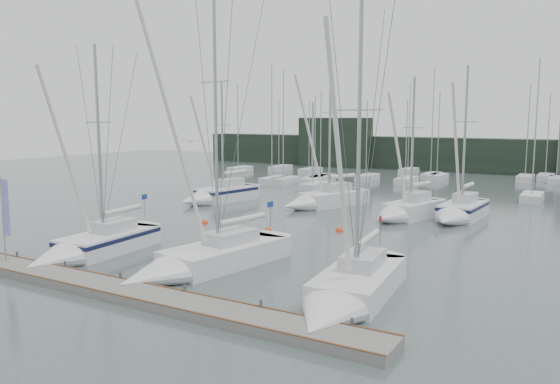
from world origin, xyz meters
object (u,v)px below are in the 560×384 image
(sailboat_near_right, at_px, (345,296))
(dock_banner, at_px, (5,212))
(sailboat_mid_b, at_px, (319,201))
(buoy_a, at_px, (268,231))
(sailboat_mid_d, at_px, (458,213))
(buoy_b, at_px, (340,231))
(sailboat_near_left, at_px, (87,248))
(sailboat_mid_a, at_px, (215,196))
(sailboat_near_center, at_px, (193,263))
(sailboat_mid_c, at_px, (403,212))
(buoy_c, at_px, (204,223))

(sailboat_near_right, relative_size, dock_banner, 3.12)
(sailboat_mid_b, height_order, buoy_a, sailboat_mid_b)
(sailboat_mid_d, xyz_separation_m, buoy_b, (-6.42, -8.25, -0.63))
(sailboat_near_left, distance_m, sailboat_mid_a, 21.20)
(dock_banner, bearing_deg, buoy_a, 67.04)
(sailboat_mid_a, relative_size, sailboat_mid_d, 0.94)
(sailboat_near_center, bearing_deg, dock_banner, -145.34)
(sailboat_mid_c, xyz_separation_m, buoy_b, (-2.61, -6.48, -0.63))
(sailboat_mid_a, bearing_deg, sailboat_mid_d, 16.07)
(sailboat_near_center, relative_size, sailboat_mid_a, 1.38)
(sailboat_near_left, xyz_separation_m, sailboat_mid_c, (12.19, 20.73, 0.06))
(sailboat_mid_b, bearing_deg, sailboat_near_left, -77.86)
(sailboat_mid_a, relative_size, sailboat_mid_b, 0.87)
(buoy_c, bearing_deg, sailboat_mid_d, 33.12)
(buoy_c, relative_size, dock_banner, 0.12)
(sailboat_near_left, distance_m, buoy_c, 11.69)
(sailboat_near_right, height_order, dock_banner, sailboat_near_right)
(dock_banner, bearing_deg, buoy_b, 58.82)
(buoy_b, height_order, dock_banner, dock_banner)
(sailboat_mid_b, xyz_separation_m, buoy_b, (5.80, -8.44, -0.63))
(sailboat_near_center, distance_m, dock_banner, 10.48)
(sailboat_mid_a, xyz_separation_m, buoy_c, (5.49, -8.64, -0.66))
(sailboat_near_right, height_order, buoy_b, sailboat_near_right)
(sailboat_near_left, relative_size, sailboat_mid_d, 1.02)
(dock_banner, bearing_deg, buoy_c, 86.67)
(sailboat_mid_a, relative_size, dock_banner, 2.69)
(sailboat_mid_c, xyz_separation_m, dock_banner, (-14.05, -24.42, 2.47))
(buoy_c, bearing_deg, buoy_b, 14.22)
(sailboat_near_right, distance_m, sailboat_mid_b, 26.12)
(buoy_a, relative_size, dock_banner, 0.12)
(sailboat_near_left, bearing_deg, dock_banner, -120.72)
(buoy_b, bearing_deg, sailboat_mid_a, 158.87)
(sailboat_near_left, xyz_separation_m, sailboat_mid_a, (-6.09, 20.30, 0.09))
(buoy_a, bearing_deg, dock_banner, -114.32)
(sailboat_mid_c, bearing_deg, sailboat_mid_a, -163.05)
(sailboat_near_center, bearing_deg, sailboat_mid_a, 134.37)
(buoy_a, bearing_deg, sailboat_near_left, -113.55)
(sailboat_near_right, bearing_deg, buoy_b, 109.56)
(sailboat_near_left, distance_m, buoy_a, 12.82)
(buoy_b, distance_m, buoy_c, 10.50)
(sailboat_near_center, xyz_separation_m, sailboat_mid_b, (-3.60, 22.15, 0.08))
(sailboat_mid_b, relative_size, buoy_a, 26.43)
(sailboat_mid_c, relative_size, buoy_c, 21.51)
(sailboat_mid_a, relative_size, buoy_c, 21.85)
(sailboat_near_left, relative_size, sailboat_mid_b, 0.93)
(sailboat_near_left, bearing_deg, buoy_c, 88.94)
(sailboat_mid_b, distance_m, buoy_b, 10.26)
(sailboat_near_right, distance_m, buoy_a, 16.40)
(sailboat_near_center, height_order, buoy_c, sailboat_near_center)
(sailboat_mid_a, xyz_separation_m, sailboat_mid_b, (9.88, 2.39, -0.03))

